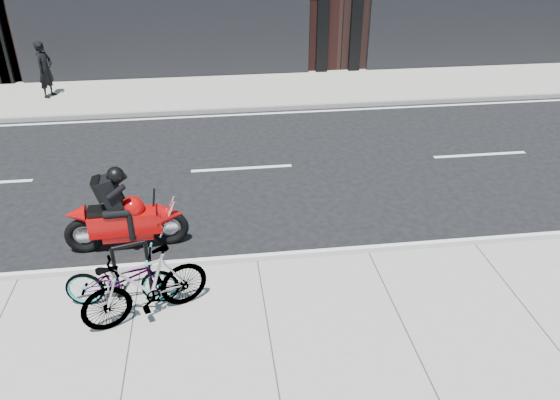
{
  "coord_description": "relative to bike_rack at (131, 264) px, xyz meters",
  "views": [
    {
      "loc": [
        -0.62,
        -9.76,
        5.71
      ],
      "look_at": [
        0.5,
        -1.24,
        0.9
      ],
      "focal_mm": 35.0,
      "sensor_mm": 36.0,
      "label": 1
    }
  ],
  "objects": [
    {
      "name": "ground",
      "position": [
        2.02,
        2.6,
        -0.69
      ],
      "size": [
        120.0,
        120.0,
        0.0
      ],
      "primitive_type": "plane",
      "color": "black",
      "rests_on": "ground"
    },
    {
      "name": "bike_rack",
      "position": [
        0.0,
        0.0,
        0.0
      ],
      "size": [
        0.55,
        0.2,
        0.95
      ],
      "rotation": [
        0.0,
        0.0,
        0.27
      ],
      "color": "black",
      "rests_on": "sidewalk_near"
    },
    {
      "name": "sidewalk_far",
      "position": [
        2.02,
        10.35,
        -0.62
      ],
      "size": [
        60.0,
        3.5,
        0.13
      ],
      "primitive_type": "cube",
      "color": "gray",
      "rests_on": "ground"
    },
    {
      "name": "bicycle_front",
      "position": [
        -0.14,
        -0.22,
        -0.1
      ],
      "size": [
        1.77,
        0.71,
        0.91
      ],
      "primitive_type": "imported",
      "rotation": [
        0.0,
        0.0,
        1.51
      ],
      "color": "gray",
      "rests_on": "sidewalk_near"
    },
    {
      "name": "bicycle_rear",
      "position": [
        0.26,
        -0.58,
        0.02
      ],
      "size": [
        1.98,
        1.21,
        1.15
      ],
      "primitive_type": "imported",
      "rotation": [
        0.0,
        0.0,
        5.09
      ],
      "color": "gray",
      "rests_on": "sidewalk_near"
    },
    {
      "name": "pedestrian",
      "position": [
        -3.65,
        10.37,
        0.31
      ],
      "size": [
        0.62,
        0.74,
        1.73
      ],
      "primitive_type": "imported",
      "rotation": [
        0.0,
        0.0,
        1.2
      ],
      "color": "black",
      "rests_on": "sidewalk_far"
    },
    {
      "name": "motorcycle",
      "position": [
        -0.18,
        1.55,
        -0.01
      ],
      "size": [
        2.22,
        0.52,
        1.66
      ],
      "rotation": [
        0.0,
        0.0,
        0.05
      ],
      "color": "black",
      "rests_on": "ground"
    }
  ]
}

